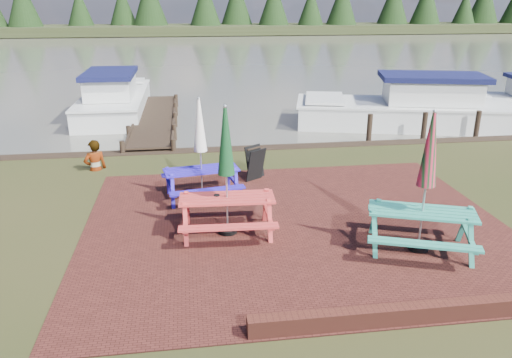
{
  "coord_description": "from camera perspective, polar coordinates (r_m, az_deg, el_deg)",
  "views": [
    {
      "loc": [
        -2.2,
        -8.58,
        4.61
      ],
      "look_at": [
        -0.82,
        1.31,
        1.0
      ],
      "focal_mm": 35.0,
      "sensor_mm": 36.0,
      "label": 1
    }
  ],
  "objects": [
    {
      "name": "boat_near",
      "position": [
        20.82,
        17.02,
        7.58
      ],
      "size": [
        8.85,
        4.89,
        2.27
      ],
      "rotation": [
        0.0,
        0.0,
        1.32
      ],
      "color": "beige",
      "rests_on": "ground"
    },
    {
      "name": "brick_wall",
      "position": [
        8.76,
        23.83,
        -12.63
      ],
      "size": [
        6.21,
        1.79,
        0.3
      ],
      "color": "#4C1E16",
      "rests_on": "ground"
    },
    {
      "name": "chalkboard",
      "position": [
        13.37,
        -0.09,
        1.82
      ],
      "size": [
        0.58,
        0.8,
        0.9
      ],
      "rotation": [
        0.0,
        0.0,
        0.61
      ],
      "color": "black",
      "rests_on": "ground"
    },
    {
      "name": "boat_jetty",
      "position": [
        22.84,
        -15.86,
        8.65
      ],
      "size": [
        2.59,
        7.52,
        2.18
      ],
      "rotation": [
        0.0,
        0.0,
        0.0
      ],
      "color": "beige",
      "rests_on": "ground"
    },
    {
      "name": "ground",
      "position": [
        9.99,
        5.78,
        -7.73
      ],
      "size": [
        120.0,
        120.0,
        0.0
      ],
      "primitive_type": "plane",
      "color": "black",
      "rests_on": "ground"
    },
    {
      "name": "person",
      "position": [
        14.75,
        -18.17,
        4.2
      ],
      "size": [
        0.75,
        0.64,
        1.75
      ],
      "primitive_type": "imported",
      "rotation": [
        0.0,
        0.0,
        3.55
      ],
      "color": "gray",
      "rests_on": "ground"
    },
    {
      "name": "jetty",
      "position": [
        20.4,
        -11.47,
        6.76
      ],
      "size": [
        1.76,
        9.08,
        1.0
      ],
      "color": "black",
      "rests_on": "ground"
    },
    {
      "name": "far_treeline",
      "position": [
        74.62,
        -6.6,
        18.76
      ],
      "size": [
        120.0,
        10.0,
        8.1
      ],
      "color": "black",
      "rests_on": "ground"
    },
    {
      "name": "picnic_table_red",
      "position": [
        10.12,
        -3.36,
        -1.42
      ],
      "size": [
        2.01,
        1.8,
        2.68
      ],
      "rotation": [
        0.0,
        0.0,
        -0.05
      ],
      "color": "#C03331",
      "rests_on": "ground"
    },
    {
      "name": "picnic_table_teal",
      "position": [
        9.94,
        18.58,
        -2.77
      ],
      "size": [
        2.46,
        2.33,
        2.74
      ],
      "rotation": [
        0.0,
        0.0,
        -0.35
      ],
      "color": "#2A8874",
      "rests_on": "ground"
    },
    {
      "name": "paving",
      "position": [
        10.85,
        4.56,
        -5.27
      ],
      "size": [
        9.0,
        7.5,
        0.02
      ],
      "primitive_type": "cube",
      "color": "#391612",
      "rests_on": "ground"
    },
    {
      "name": "picnic_table_blue",
      "position": [
        12.06,
        -6.29,
        1.66
      ],
      "size": [
        2.01,
        1.85,
        2.46
      ],
      "rotation": [
        0.0,
        0.0,
        0.17
      ],
      "color": "#2717AF",
      "rests_on": "ground"
    },
    {
      "name": "water",
      "position": [
        45.86,
        -5.31,
        14.05
      ],
      "size": [
        120.0,
        60.0,
        0.02
      ],
      "primitive_type": "cube",
      "color": "#4A483F",
      "rests_on": "ground"
    }
  ]
}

